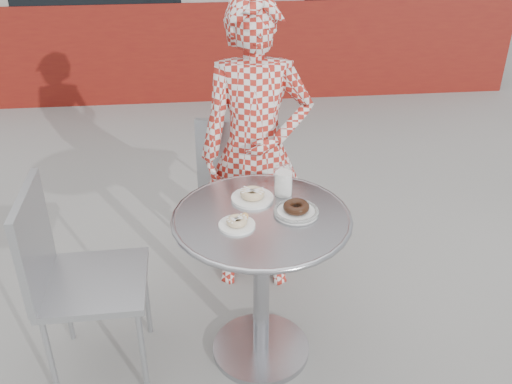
{
  "coord_description": "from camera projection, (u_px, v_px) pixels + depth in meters",
  "views": [
    {
      "loc": [
        -0.27,
        -2.1,
        2.11
      ],
      "look_at": [
        -0.04,
        0.08,
        0.87
      ],
      "focal_mm": 40.0,
      "sensor_mm": 36.0,
      "label": 1
    }
  ],
  "objects": [
    {
      "name": "chair_far",
      "position": [
        246.0,
        210.0,
        3.49
      ],
      "size": [
        0.57,
        0.57,
        0.96
      ],
      "rotation": [
        0.0,
        0.0,
        2.85
      ],
      "color": "#AAADB2",
      "rests_on": "ground"
    },
    {
      "name": "bistro_table",
      "position": [
        261.0,
        252.0,
        2.58
      ],
      "size": [
        0.79,
        0.79,
        0.8
      ],
      "rotation": [
        0.0,
        0.0,
        0.21
      ],
      "color": "#B3B3B8",
      "rests_on": "ground"
    },
    {
      "name": "plate_near",
      "position": [
        237.0,
        222.0,
        2.4
      ],
      "size": [
        0.16,
        0.16,
        0.04
      ],
      "rotation": [
        0.0,
        0.0,
        0.39
      ],
      "color": "white",
      "rests_on": "bistro_table"
    },
    {
      "name": "milk_cup",
      "position": [
        283.0,
        182.0,
        2.61
      ],
      "size": [
        0.09,
        0.09,
        0.14
      ],
      "rotation": [
        0.0,
        0.0,
        -0.19
      ],
      "color": "white",
      "rests_on": "bistro_table"
    },
    {
      "name": "chair_left",
      "position": [
        97.0,
        317.0,
        2.65
      ],
      "size": [
        0.48,
        0.47,
        0.97
      ],
      "rotation": [
        0.0,
        0.0,
        1.59
      ],
      "color": "#AAADB2",
      "rests_on": "ground"
    },
    {
      "name": "ground",
      "position": [
        266.0,
        349.0,
        2.88
      ],
      "size": [
        60.0,
        60.0,
        0.0
      ],
      "primitive_type": "plane",
      "color": "gray",
      "rests_on": "ground"
    },
    {
      "name": "plate_far",
      "position": [
        252.0,
        196.0,
        2.59
      ],
      "size": [
        0.19,
        0.19,
        0.05
      ],
      "rotation": [
        0.0,
        0.0,
        -0.25
      ],
      "color": "white",
      "rests_on": "bistro_table"
    },
    {
      "name": "plate_checker",
      "position": [
        296.0,
        210.0,
        2.49
      ],
      "size": [
        0.2,
        0.2,
        0.05
      ],
      "rotation": [
        0.0,
        0.0,
        -0.31
      ],
      "color": "white",
      "rests_on": "bistro_table"
    },
    {
      "name": "seated_person",
      "position": [
        256.0,
        152.0,
        3.02
      ],
      "size": [
        0.61,
        0.42,
        1.62
      ],
      "primitive_type": "imported",
      "rotation": [
        0.0,
        0.0,
        -0.06
      ],
      "color": "#A52219",
      "rests_on": "ground"
    }
  ]
}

